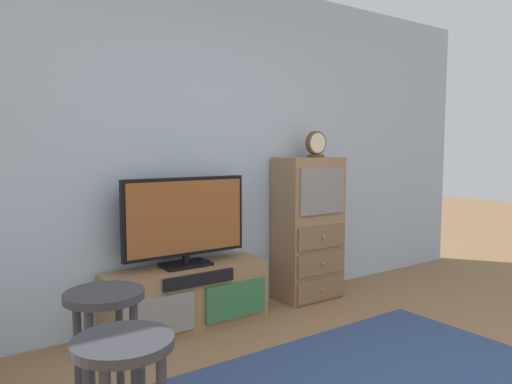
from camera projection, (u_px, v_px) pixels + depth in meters
name	position (u px, v px, depth m)	size (l,w,h in m)	color
back_wall	(204.00, 147.00, 3.87)	(6.40, 0.12, 2.70)	#A8BCD1
media_console	(188.00, 297.00, 3.59)	(1.24, 0.38, 0.46)	#997047
television	(185.00, 219.00, 3.55)	(0.98, 0.22, 0.67)	black
side_cabinet	(309.00, 228.00, 4.25)	(0.58, 0.38, 1.26)	#93704C
desk_clock	(316.00, 144.00, 4.21)	(0.21, 0.08, 0.23)	#4C3823
bar_stool_far	(105.00, 334.00, 2.07)	(0.34, 0.34, 0.73)	#333338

